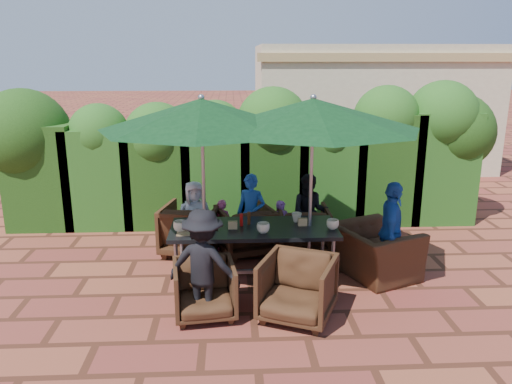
{
  "coord_description": "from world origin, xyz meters",
  "views": [
    {
      "loc": [
        -0.23,
        -6.36,
        2.89
      ],
      "look_at": [
        0.11,
        0.4,
        1.07
      ],
      "focal_mm": 35.0,
      "sensor_mm": 36.0,
      "label": 1
    }
  ],
  "objects_px": {
    "dining_table": "(254,232)",
    "chair_far_left": "(191,226)",
    "chair_far_mid": "(246,228)",
    "chair_near_left": "(205,287)",
    "chair_near_right": "(297,285)",
    "chair_end_right": "(375,244)",
    "umbrella_right": "(313,114)",
    "umbrella_left": "(202,114)",
    "chair_far_right": "(303,227)"
  },
  "relations": [
    {
      "from": "dining_table",
      "to": "chair_far_left",
      "type": "bearing_deg",
      "value": 131.66
    },
    {
      "from": "chair_far_mid",
      "to": "chair_near_left",
      "type": "height_order",
      "value": "chair_far_mid"
    },
    {
      "from": "chair_near_right",
      "to": "chair_end_right",
      "type": "bearing_deg",
      "value": 65.98
    },
    {
      "from": "umbrella_right",
      "to": "chair_near_left",
      "type": "xyz_separation_m",
      "value": [
        -1.35,
        -0.94,
        -1.86
      ]
    },
    {
      "from": "umbrella_left",
      "to": "chair_far_left",
      "type": "relative_size",
      "value": 3.06
    },
    {
      "from": "umbrella_right",
      "to": "chair_far_right",
      "type": "relative_size",
      "value": 3.49
    },
    {
      "from": "umbrella_right",
      "to": "chair_far_right",
      "type": "distance_m",
      "value": 2.07
    },
    {
      "from": "chair_far_right",
      "to": "umbrella_right",
      "type": "bearing_deg",
      "value": 87.58
    },
    {
      "from": "umbrella_right",
      "to": "chair_near_right",
      "type": "height_order",
      "value": "umbrella_right"
    },
    {
      "from": "dining_table",
      "to": "chair_far_left",
      "type": "height_order",
      "value": "chair_far_left"
    },
    {
      "from": "dining_table",
      "to": "chair_end_right",
      "type": "relative_size",
      "value": 2.07
    },
    {
      "from": "chair_far_right",
      "to": "chair_near_right",
      "type": "distance_m",
      "value": 2.05
    },
    {
      "from": "dining_table",
      "to": "chair_far_right",
      "type": "xyz_separation_m",
      "value": [
        0.8,
        0.99,
        -0.28
      ]
    },
    {
      "from": "chair_far_mid",
      "to": "chair_end_right",
      "type": "distance_m",
      "value": 1.95
    },
    {
      "from": "chair_near_left",
      "to": "umbrella_right",
      "type": "bearing_deg",
      "value": 27.66
    },
    {
      "from": "chair_near_left",
      "to": "chair_near_right",
      "type": "height_order",
      "value": "chair_near_right"
    },
    {
      "from": "dining_table",
      "to": "chair_far_mid",
      "type": "height_order",
      "value": "chair_far_mid"
    },
    {
      "from": "dining_table",
      "to": "chair_far_right",
      "type": "distance_m",
      "value": 1.3
    },
    {
      "from": "umbrella_left",
      "to": "chair_far_right",
      "type": "relative_size",
      "value": 3.3
    },
    {
      "from": "umbrella_left",
      "to": "chair_near_left",
      "type": "distance_m",
      "value": 2.1
    },
    {
      "from": "chair_far_left",
      "to": "chair_end_right",
      "type": "bearing_deg",
      "value": 172.79
    },
    {
      "from": "chair_far_left",
      "to": "chair_near_left",
      "type": "bearing_deg",
      "value": 111.85
    },
    {
      "from": "umbrella_right",
      "to": "chair_end_right",
      "type": "relative_size",
      "value": 2.61
    },
    {
      "from": "chair_near_right",
      "to": "umbrella_left",
      "type": "bearing_deg",
      "value": 158.48
    },
    {
      "from": "umbrella_right",
      "to": "chair_near_left",
      "type": "height_order",
      "value": "umbrella_right"
    },
    {
      "from": "chair_far_left",
      "to": "chair_far_mid",
      "type": "bearing_deg",
      "value": -169.91
    },
    {
      "from": "dining_table",
      "to": "chair_near_left",
      "type": "height_order",
      "value": "dining_table"
    },
    {
      "from": "umbrella_left",
      "to": "chair_end_right",
      "type": "relative_size",
      "value": 2.47
    },
    {
      "from": "dining_table",
      "to": "umbrella_right",
      "type": "height_order",
      "value": "umbrella_right"
    },
    {
      "from": "umbrella_left",
      "to": "chair_near_right",
      "type": "height_order",
      "value": "umbrella_left"
    },
    {
      "from": "chair_near_left",
      "to": "chair_near_right",
      "type": "distance_m",
      "value": 1.06
    },
    {
      "from": "umbrella_left",
      "to": "chair_far_left",
      "type": "height_order",
      "value": "umbrella_left"
    },
    {
      "from": "chair_far_right",
      "to": "chair_end_right",
      "type": "bearing_deg",
      "value": 133.66
    },
    {
      "from": "umbrella_right",
      "to": "chair_end_right",
      "type": "xyz_separation_m",
      "value": [
        0.91,
        0.05,
        -1.76
      ]
    },
    {
      "from": "chair_end_right",
      "to": "umbrella_right",
      "type": "bearing_deg",
      "value": 70.04
    },
    {
      "from": "dining_table",
      "to": "umbrella_left",
      "type": "height_order",
      "value": "umbrella_left"
    },
    {
      "from": "chair_far_left",
      "to": "chair_near_left",
      "type": "distance_m",
      "value": 1.97
    },
    {
      "from": "chair_far_mid",
      "to": "chair_far_right",
      "type": "height_order",
      "value": "chair_far_mid"
    },
    {
      "from": "chair_far_left",
      "to": "chair_near_left",
      "type": "height_order",
      "value": "chair_far_left"
    },
    {
      "from": "chair_far_mid",
      "to": "chair_near_left",
      "type": "bearing_deg",
      "value": 56.55
    },
    {
      "from": "umbrella_right",
      "to": "chair_near_right",
      "type": "bearing_deg",
      "value": -105.63
    },
    {
      "from": "chair_near_right",
      "to": "chair_end_right",
      "type": "height_order",
      "value": "chair_end_right"
    },
    {
      "from": "umbrella_left",
      "to": "chair_near_right",
      "type": "distance_m",
      "value": 2.38
    },
    {
      "from": "chair_near_right",
      "to": "chair_end_right",
      "type": "relative_size",
      "value": 0.77
    },
    {
      "from": "chair_far_mid",
      "to": "chair_end_right",
      "type": "bearing_deg",
      "value": 134.42
    },
    {
      "from": "dining_table",
      "to": "chair_end_right",
      "type": "bearing_deg",
      "value": 2.19
    },
    {
      "from": "chair_far_left",
      "to": "chair_far_right",
      "type": "xyz_separation_m",
      "value": [
        1.7,
        -0.03,
        -0.03
      ]
    },
    {
      "from": "dining_table",
      "to": "chair_near_right",
      "type": "relative_size",
      "value": 2.71
    },
    {
      "from": "chair_far_mid",
      "to": "chair_near_right",
      "type": "height_order",
      "value": "chair_far_mid"
    },
    {
      "from": "umbrella_right",
      "to": "chair_near_right",
      "type": "xyz_separation_m",
      "value": [
        -0.29,
        -1.05,
        -1.81
      ]
    }
  ]
}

